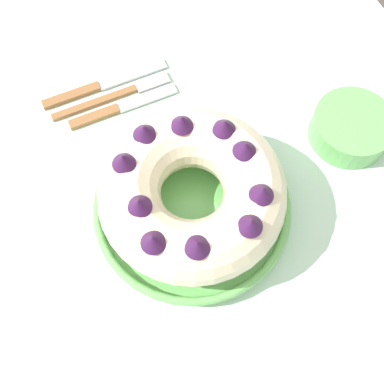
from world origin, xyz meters
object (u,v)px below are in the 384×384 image
Objects in this scene: serving_dish at (192,208)px; side_bowl at (352,130)px; serving_knife at (97,87)px; cake_knife at (116,109)px; fork at (120,94)px; bundt_cake at (192,192)px.

serving_dish is 2.30× the size of side_bowl.
cake_knife is at bearing 17.57° from serving_knife.
fork is at bearing 141.99° from cake_knife.
cake_knife is (-0.21, -0.04, -0.01)m from serving_dish.
bundt_cake is at bearing 10.70° from fork.
fork is 0.03m from cake_knife.
bundt_cake reaches higher than cake_knife.
serving_knife is 0.06m from cake_knife.
bundt_cake is at bearing -24.38° from serving_dish.
serving_dish is 0.22m from cake_knife.
serving_knife is (-0.03, -0.03, -0.00)m from fork.
fork is at bearing 49.60° from serving_knife.
fork is 1.10× the size of cake_knife.
side_bowl is at bearing 92.84° from serving_dish.
side_bowl is at bearing 52.66° from cake_knife.
side_bowl is (0.20, 0.32, 0.02)m from cake_knife.
side_bowl is (-0.01, 0.28, -0.05)m from bundt_cake.
side_bowl is (0.22, 0.30, 0.02)m from fork.
fork is 0.94× the size of serving_knife.
serving_dish is 1.40× the size of fork.
bundt_cake is 0.23m from cake_knife.
serving_knife reaches higher than fork.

